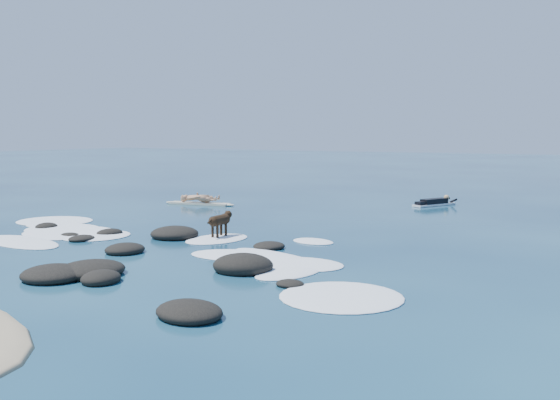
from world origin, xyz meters
The scene contains 6 objects.
ground centered at (0.00, 0.00, 0.00)m, with size 160.00×160.00×0.00m, color #0A2642.
reef_rocks centered at (-0.32, -2.09, 0.10)m, with size 13.06×7.36×0.53m.
breaking_foam centered at (-0.79, -0.21, 0.01)m, with size 15.25×6.70×0.12m.
standing_surfer_rig centered at (-4.93, 7.87, 0.71)m, with size 3.16×1.02×1.80m.
paddling_surfer_rig centered at (3.60, 12.56, 0.14)m, with size 1.48×2.23×0.40m.
dog centered at (0.76, 1.57, 0.52)m, with size 0.34×1.24×0.78m.
Camera 1 is at (11.12, -12.58, 2.98)m, focal length 40.00 mm.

